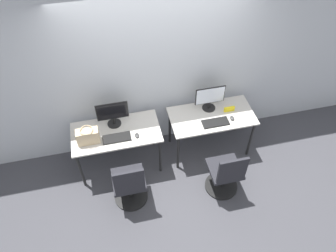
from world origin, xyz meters
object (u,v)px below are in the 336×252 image
Objects in this scene: mouse_left at (137,135)px; mouse_right at (232,118)px; office_chair_left at (130,186)px; handbag at (88,136)px; office_chair_right at (225,175)px; monitor_left at (113,113)px; monitor_right at (210,98)px; keyboard_right at (215,123)px; keyboard_left at (117,138)px.

mouse_left is 1.41m from mouse_right.
office_chair_left is at bearing -112.25° from mouse_left.
office_chair_right is at bearing -21.96° from handbag.
monitor_right is (1.42, 0.00, 0.00)m from monitor_left.
keyboard_right is 1.29× the size of handbag.
monitor_right is at bearing 15.16° from mouse_left.
office_chair_right reaches higher than mouse_left.
handbag reaches higher than keyboard_left.
handbag reaches higher than keyboard_right.
handbag is at bearing 175.48° from mouse_left.
monitor_left is at bearing 167.45° from keyboard_right.
keyboard_right is at bearing -0.46° from mouse_left.
monitor_left is 1.72m from mouse_right.
keyboard_right is at bearing -1.27° from keyboard_left.
handbag is at bearing 158.04° from office_chair_right.
keyboard_right is at bearing 87.20° from office_chair_right.
keyboard_right is (1.36, 0.52, 0.38)m from office_chair_left.
mouse_right reaches higher than keyboard_right.
mouse_left is 0.66m from handbag.
office_chair_left is at bearing -53.23° from handbag.
mouse_left is at bearing 149.29° from office_chair_right.
monitor_right is 1.48× the size of handbag.
mouse_right is (0.26, 0.02, 0.01)m from keyboard_right.
office_chair_left and office_chair_right have the same top height.
mouse_left is 0.10× the size of office_chair_left.
mouse_right is at bearing 0.57° from mouse_left.
monitor_left is 0.46m from mouse_left.
handbag is at bearing 178.95° from mouse_right.
monitor_right reaches higher than office_chair_right.
keyboard_right is at bearing 21.02° from office_chair_left.
monitor_left reaches higher than mouse_left.
office_chair_left is at bearing 174.50° from office_chair_right.
monitor_right reaches higher than mouse_left.
monitor_right is at bearing 8.17° from handbag.
monitor_right is at bearing 88.12° from office_chair_right.
keyboard_left is 0.42× the size of office_chair_left.
office_chair_right is at bearing -30.71° from mouse_left.
monitor_left is at bearing 34.31° from handbag.
office_chair_left is 1.34m from office_chair_right.
mouse_left is 1.35m from office_chair_right.
keyboard_left is 0.68m from office_chair_left.
keyboard_left is at bearing -168.58° from monitor_right.
monitor_right is 1.13m from office_chair_right.
mouse_right is 0.30× the size of handbag.
mouse_left is 0.23× the size of keyboard_right.
keyboard_left is 0.28m from mouse_left.
monitor_left is at bearing 90.00° from keyboard_left.
monitor_right is 0.44m from mouse_right.
mouse_left reaches higher than keyboard_left.
mouse_right reaches higher than keyboard_left.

